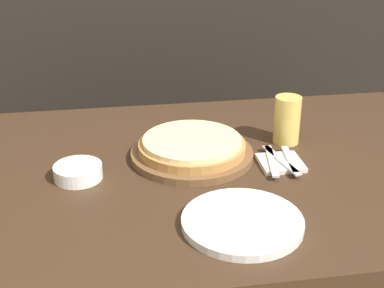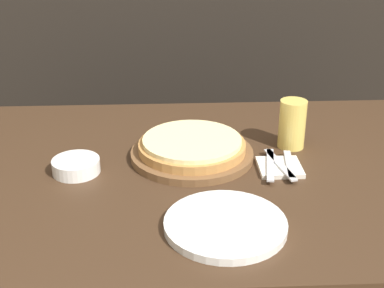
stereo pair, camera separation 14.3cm
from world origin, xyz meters
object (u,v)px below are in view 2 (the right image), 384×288
object	(u,v)px
pizza_on_board	(192,149)
side_bowl	(76,166)
dinner_plate	(225,225)
spoon	(289,164)
beer_glass	(292,122)
dinner_knife	(280,164)
fork	(270,165)

from	to	relation	value
pizza_on_board	side_bowl	distance (m)	0.31
pizza_on_board	dinner_plate	size ratio (longest dim) A/B	1.25
side_bowl	spoon	bearing A→B (deg)	-1.01
pizza_on_board	beer_glass	xyz separation A→B (m)	(0.28, 0.06, 0.05)
pizza_on_board	spoon	size ratio (longest dim) A/B	2.15
dinner_plate	side_bowl	xyz separation A→B (m)	(-0.35, 0.27, 0.01)
beer_glass	dinner_knife	size ratio (longest dim) A/B	0.76
fork	dinner_knife	xyz separation A→B (m)	(0.02, 0.00, 0.00)
side_bowl	dinner_knife	xyz separation A→B (m)	(0.52, -0.01, -0.00)
fork	spoon	world-z (taller)	same
dinner_plate	dinner_knife	distance (m)	0.31
dinner_plate	spoon	world-z (taller)	dinner_plate
side_bowl	spoon	world-z (taller)	side_bowl
fork	dinner_knife	size ratio (longest dim) A/B	1.00
fork	beer_glass	bearing A→B (deg)	58.79
side_bowl	fork	world-z (taller)	side_bowl
beer_glass	fork	world-z (taller)	beer_glass
pizza_on_board	beer_glass	size ratio (longest dim) A/B	2.41
dinner_knife	fork	bearing A→B (deg)	180.00
pizza_on_board	side_bowl	bearing A→B (deg)	-166.66
side_bowl	dinner_knife	distance (m)	0.52
dinner_plate	dinner_knife	xyz separation A→B (m)	(0.17, 0.26, 0.01)
dinner_knife	spoon	size ratio (longest dim) A/B	1.17
side_bowl	dinner_plate	bearing A→B (deg)	-37.52
fork	dinner_knife	distance (m)	0.02
dinner_knife	spoon	world-z (taller)	same
beer_glass	side_bowl	bearing A→B (deg)	-167.63
dinner_plate	fork	xyz separation A→B (m)	(0.14, 0.26, 0.01)
beer_glass	dinner_knife	bearing A→B (deg)	-112.95
fork	spoon	distance (m)	0.05
dinner_plate	spoon	distance (m)	0.33
side_bowl	beer_glass	bearing A→B (deg)	12.37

